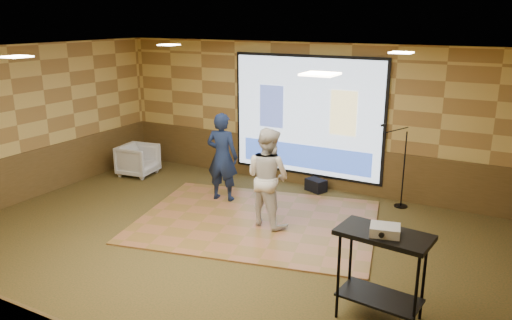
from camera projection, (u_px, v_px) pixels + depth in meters
The scene contains 17 objects.
ground at pixel (218, 248), 7.83m from camera, with size 9.00×9.00×0.00m, color #2C3719.
room_shell at pixel (215, 117), 7.25m from camera, with size 9.04×7.04×3.02m.
wainscot_back at pixel (306, 164), 10.63m from camera, with size 9.00×0.04×0.95m, color #4C3919.
wainscot_left at pixel (25, 177), 9.76m from camera, with size 0.04×7.00×0.95m, color #4C3919.
projector_screen at pixel (306, 118), 10.32m from camera, with size 3.32×0.06×2.52m.
downlight_nw at pixel (169, 45), 9.53m from camera, with size 0.32×0.32×0.02m, color beige.
downlight_ne at pixel (401, 53), 7.51m from camera, with size 0.32×0.32×0.02m, color beige.
downlight_sw at pixel (16, 57), 6.75m from camera, with size 0.32×0.32×0.02m, color beige.
downlight_se at pixel (320, 74), 4.73m from camera, with size 0.32×0.32×0.02m, color beige.
dance_floor at pixel (257, 221), 8.82m from camera, with size 4.09×3.11×0.03m, color #9C5F39.
player_left at pixel (222, 157), 9.59m from camera, with size 0.63×0.41×1.73m, color #142040.
player_right at pixel (268, 177), 8.43m from camera, with size 0.83×0.65×1.70m, color silver.
av_table at pixel (382, 257), 5.79m from camera, with size 1.06×0.56×1.12m.
projector at pixel (385, 230), 5.63m from camera, with size 0.33×0.27×0.11m, color silver.
mic_stand at pixel (400, 181), 9.41m from camera, with size 0.62×0.25×1.58m.
banquet_chair at pixel (138, 160), 11.33m from camera, with size 0.76×0.78×0.71m, color gray.
duffel_bag at pixel (316, 185), 10.34m from camera, with size 0.41×0.27×0.25m, color black.
Camera 1 is at (3.95, -5.97, 3.50)m, focal length 35.00 mm.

